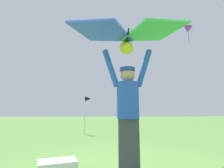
% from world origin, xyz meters
% --- Properties ---
extents(kite_flyer_person, '(0.81, 0.38, 1.92)m').
position_xyz_m(kite_flyer_person, '(-0.05, -0.31, 0.94)').
color(kite_flyer_person, '#424751').
rests_on(kite_flyer_person, ground).
extents(held_stunt_kite, '(1.90, 1.11, 0.41)m').
position_xyz_m(held_stunt_kite, '(-0.06, -0.39, 2.14)').
color(held_stunt_kite, black).
extents(distant_kite_purple_mid_right, '(1.28, 1.24, 2.03)m').
position_xyz_m(distant_kite_purple_mid_right, '(9.94, 13.54, 10.24)').
color(distant_kite_purple_mid_right, purple).
extents(marker_flag, '(0.30, 0.24, 1.72)m').
position_xyz_m(marker_flag, '(-0.81, 5.16, 1.50)').
color(marker_flag, silver).
rests_on(marker_flag, ground).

